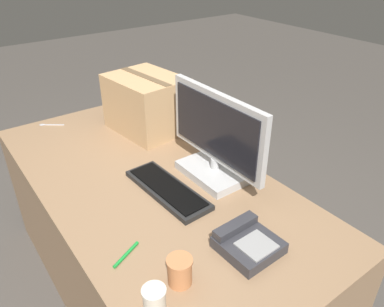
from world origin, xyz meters
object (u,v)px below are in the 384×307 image
at_px(paper_cup_left, 180,271).
at_px(pen_marker, 126,254).
at_px(keyboard, 167,189).
at_px(paper_cup_right, 155,302).
at_px(spoon, 48,125).
at_px(cardboard_box, 147,103).
at_px(desk_phone, 247,243).
at_px(monitor, 216,142).

relative_size(paper_cup_left, pen_marker, 0.78).
height_order(keyboard, paper_cup_right, paper_cup_right).
bearing_deg(paper_cup_right, spoon, 173.93).
bearing_deg(cardboard_box, desk_phone, -11.40).
relative_size(monitor, desk_phone, 2.93).
xyz_separation_m(paper_cup_right, cardboard_box, (-1.06, 0.60, 0.10)).
bearing_deg(keyboard, monitor, 83.64).
bearing_deg(cardboard_box, spoon, -130.53).
bearing_deg(monitor, paper_cup_left, -49.31).
relative_size(desk_phone, paper_cup_right, 1.93).
xyz_separation_m(desk_phone, paper_cup_right, (0.04, -0.40, 0.02)).
bearing_deg(spoon, monitor, 152.22).
xyz_separation_m(desk_phone, paper_cup_left, (-0.02, -0.27, 0.02)).
relative_size(spoon, pen_marker, 1.01).
xyz_separation_m(paper_cup_left, cardboard_box, (-1.01, 0.48, 0.10)).
distance_m(desk_phone, spoon, 1.43).
bearing_deg(cardboard_box, paper_cup_left, -25.45).
bearing_deg(desk_phone, cardboard_box, 166.94).
distance_m(desk_phone, paper_cup_left, 0.27).
bearing_deg(keyboard, cardboard_box, 154.12).
xyz_separation_m(spoon, cardboard_box, (0.38, 0.45, 0.15)).
bearing_deg(spoon, paper_cup_left, 126.19).
height_order(paper_cup_right, pen_marker, paper_cup_right).
xyz_separation_m(monitor, keyboard, (-0.02, -0.25, -0.16)).
xyz_separation_m(paper_cup_left, spoon, (-1.39, 0.03, -0.05)).
height_order(monitor, cardboard_box, monitor).
bearing_deg(cardboard_box, monitor, 0.21).
xyz_separation_m(keyboard, paper_cup_right, (0.48, -0.36, 0.04)).
bearing_deg(keyboard, paper_cup_left, -31.09).
relative_size(paper_cup_right, cardboard_box, 0.23).
xyz_separation_m(keyboard, paper_cup_left, (0.43, -0.23, 0.04)).
distance_m(desk_phone, cardboard_box, 1.05).
height_order(desk_phone, cardboard_box, cardboard_box).
bearing_deg(desk_phone, keyboard, -176.49).
bearing_deg(monitor, cardboard_box, -179.79).
xyz_separation_m(paper_cup_right, spoon, (-1.44, 0.15, -0.05)).
relative_size(keyboard, paper_cup_left, 4.63).
height_order(keyboard, desk_phone, desk_phone).
height_order(desk_phone, paper_cup_right, paper_cup_right).
distance_m(paper_cup_left, spoon, 1.39).
xyz_separation_m(keyboard, spoon, (-0.96, -0.20, -0.01)).
bearing_deg(desk_phone, monitor, 152.53).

